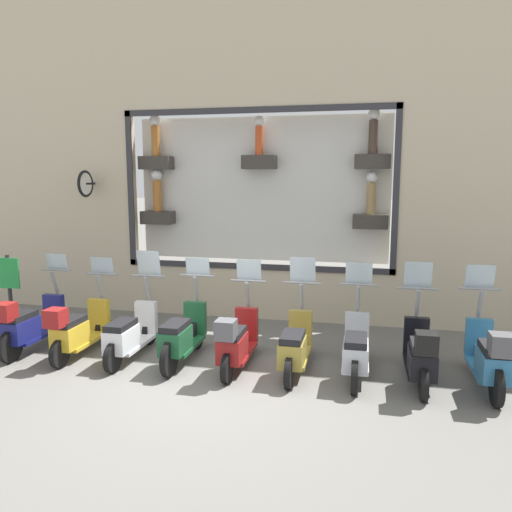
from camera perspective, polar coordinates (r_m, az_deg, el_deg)
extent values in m
plane|color=#66635E|center=(7.47, -5.82, -14.26)|extent=(120.00, 120.00, 0.00)
cube|color=beige|center=(10.62, 0.21, -4.15)|extent=(0.40, 5.59, 1.05)
cube|color=beige|center=(10.76, 0.23, 25.06)|extent=(0.40, 5.59, 3.21)
cube|color=#2D2D33|center=(10.22, -0.04, 16.36)|extent=(0.04, 5.59, 0.12)
cube|color=#2D2D33|center=(10.30, -0.04, -1.22)|extent=(0.04, 5.59, 0.12)
cube|color=#2D2D33|center=(9.92, 15.72, 7.17)|extent=(0.04, 0.12, 3.26)
cube|color=#2D2D33|center=(11.06, -14.14, 7.39)|extent=(0.04, 0.12, 3.26)
cube|color=silver|center=(10.69, 0.62, 7.61)|extent=(0.04, 5.35, 3.02)
cube|color=#38332D|center=(10.24, 13.16, 10.47)|extent=(0.36, 0.69, 0.28)
cylinder|color=#47382D|center=(10.27, 13.26, 13.07)|extent=(0.18, 0.18, 0.65)
sphere|color=white|center=(10.31, 13.35, 15.52)|extent=(0.24, 0.24, 0.24)
cube|color=#38332D|center=(10.47, 0.37, 10.67)|extent=(0.36, 0.69, 0.28)
cylinder|color=#CC4C23|center=(10.49, 0.37, 13.02)|extent=(0.16, 0.16, 0.58)
sphere|color=white|center=(10.53, 0.38, 15.17)|extent=(0.21, 0.21, 0.21)
cube|color=#38332D|center=(11.17, -11.34, 10.39)|extent=(0.36, 0.69, 0.28)
cylinder|color=#B26B2D|center=(11.19, -11.41, 12.75)|extent=(0.18, 0.18, 0.64)
sphere|color=white|center=(11.23, -11.48, 14.96)|extent=(0.23, 0.23, 0.23)
cube|color=#38332D|center=(10.28, 12.93, 3.87)|extent=(0.36, 0.69, 0.28)
cylinder|color=#9E7F4C|center=(10.25, 13.02, 6.40)|extent=(0.17, 0.17, 0.63)
sphere|color=white|center=(10.24, 13.10, 8.79)|extent=(0.23, 0.23, 0.23)
cube|color=#38332D|center=(11.20, -11.15, 4.34)|extent=(0.36, 0.69, 0.28)
cylinder|color=#B26B2D|center=(11.18, -11.22, 6.76)|extent=(0.19, 0.19, 0.67)
sphere|color=white|center=(11.17, -11.30, 9.10)|extent=(0.24, 0.24, 0.24)
cylinder|color=black|center=(11.32, -18.46, 7.85)|extent=(0.35, 0.05, 0.05)
torus|color=black|center=(11.17, -18.92, 7.82)|extent=(0.57, 0.06, 0.57)
cylinder|color=white|center=(11.17, -18.92, 7.82)|extent=(0.47, 0.03, 0.47)
cylinder|color=black|center=(8.54, 23.82, -10.13)|extent=(0.52, 0.09, 0.52)
cylinder|color=black|center=(7.36, 25.81, -13.33)|extent=(0.52, 0.09, 0.52)
cube|color=teal|center=(7.95, 24.73, -11.70)|extent=(1.02, 0.38, 0.06)
cube|color=teal|center=(7.53, 25.44, -11.18)|extent=(0.61, 0.35, 0.36)
cube|color=black|center=(7.46, 25.56, -9.52)|extent=(0.58, 0.31, 0.10)
cube|color=teal|center=(8.35, 24.08, -8.41)|extent=(0.12, 0.37, 0.56)
cylinder|color=gray|center=(8.29, 24.21, -5.01)|extent=(0.20, 0.06, 0.45)
cylinder|color=gray|center=(8.31, 24.21, -3.46)|extent=(0.04, 0.61, 0.04)
cube|color=silver|center=(8.32, 24.23, -2.14)|extent=(0.09, 0.42, 0.37)
cube|color=#4C4C51|center=(7.12, 26.23, -9.10)|extent=(0.28, 0.28, 0.28)
cylinder|color=black|center=(8.44, 17.65, -10.26)|extent=(0.44, 0.09, 0.44)
cylinder|color=black|center=(7.19, 18.62, -13.76)|extent=(0.44, 0.09, 0.44)
cube|color=black|center=(7.81, 18.09, -11.94)|extent=(1.02, 0.38, 0.06)
cube|color=black|center=(7.39, 18.45, -11.44)|extent=(0.61, 0.35, 0.36)
cube|color=black|center=(7.32, 18.54, -9.75)|extent=(0.58, 0.31, 0.10)
cube|color=black|center=(8.22, 17.83, -8.58)|extent=(0.12, 0.37, 0.56)
cylinder|color=gray|center=(8.16, 17.95, -5.12)|extent=(0.20, 0.06, 0.45)
cylinder|color=gray|center=(8.18, 17.98, -3.55)|extent=(0.04, 0.61, 0.04)
cube|color=silver|center=(8.18, 18.03, -2.04)|extent=(0.10, 0.42, 0.42)
cube|color=black|center=(6.94, 18.90, -9.40)|extent=(0.28, 0.28, 0.28)
cylinder|color=black|center=(8.37, 11.41, -9.98)|extent=(0.49, 0.09, 0.49)
cylinder|color=black|center=(7.15, 11.20, -13.36)|extent=(0.49, 0.09, 0.49)
cube|color=#B7BCC6|center=(7.76, 11.31, -11.62)|extent=(1.02, 0.38, 0.06)
cube|color=#B7BCC6|center=(7.34, 11.30, -11.11)|extent=(0.61, 0.35, 0.36)
cube|color=black|center=(7.26, 11.36, -9.40)|extent=(0.58, 0.31, 0.10)
cube|color=#B7BCC6|center=(8.18, 11.46, -8.26)|extent=(0.12, 0.37, 0.56)
cylinder|color=gray|center=(8.11, 11.58, -4.78)|extent=(0.20, 0.06, 0.45)
cylinder|color=gray|center=(8.13, 11.64, -3.20)|extent=(0.04, 0.61, 0.04)
cube|color=silver|center=(8.14, 11.68, -1.91)|extent=(0.09, 0.42, 0.35)
cylinder|color=black|center=(8.45, 5.19, -9.79)|extent=(0.46, 0.09, 0.46)
cylinder|color=black|center=(7.21, 3.80, -13.16)|extent=(0.46, 0.09, 0.46)
cube|color=olive|center=(7.83, 4.55, -11.42)|extent=(1.02, 0.38, 0.06)
cube|color=olive|center=(7.41, 4.17, -10.89)|extent=(0.61, 0.35, 0.36)
cube|color=black|center=(7.33, 4.19, -9.20)|extent=(0.58, 0.31, 0.10)
cube|color=olive|center=(8.24, 5.11, -8.10)|extent=(0.12, 0.37, 0.56)
cylinder|color=gray|center=(8.17, 5.22, -4.64)|extent=(0.20, 0.06, 0.45)
cylinder|color=gray|center=(8.19, 5.30, -3.08)|extent=(0.04, 0.60, 0.04)
cube|color=silver|center=(8.19, 5.36, -1.57)|extent=(0.10, 0.42, 0.42)
cylinder|color=black|center=(8.61, -0.87, -9.44)|extent=(0.44, 0.09, 0.44)
cylinder|color=black|center=(7.38, -3.33, -12.67)|extent=(0.44, 0.09, 0.44)
cube|color=maroon|center=(7.99, -1.99, -11.01)|extent=(1.02, 0.39, 0.06)
cube|color=maroon|center=(7.58, -2.72, -10.46)|extent=(0.61, 0.35, 0.36)
cube|color=black|center=(7.51, -2.73, -8.80)|extent=(0.58, 0.31, 0.10)
cube|color=maroon|center=(8.40, -1.08, -7.78)|extent=(0.12, 0.37, 0.56)
cylinder|color=gray|center=(8.33, -0.97, -4.39)|extent=(0.20, 0.06, 0.45)
cylinder|color=gray|center=(8.35, -0.87, -2.86)|extent=(0.04, 0.60, 0.04)
cube|color=silver|center=(8.35, -0.81, -1.58)|extent=(0.09, 0.42, 0.36)
cube|color=#4C4C51|center=(7.14, -3.47, -8.40)|extent=(0.28, 0.28, 0.28)
cylinder|color=black|center=(8.79, -6.74, -8.73)|extent=(0.55, 0.09, 0.55)
cylinder|color=black|center=(7.68, -9.87, -11.47)|extent=(0.55, 0.09, 0.55)
cube|color=#19512D|center=(8.23, -8.19, -10.10)|extent=(1.02, 0.39, 0.06)
cube|color=#19512D|center=(7.84, -9.20, -9.50)|extent=(0.61, 0.35, 0.36)
cube|color=black|center=(7.77, -9.24, -7.89)|extent=(0.58, 0.31, 0.10)
cube|color=#19512D|center=(8.63, -6.96, -7.02)|extent=(0.12, 0.37, 0.56)
cylinder|color=gray|center=(8.57, -6.87, -3.72)|extent=(0.20, 0.06, 0.45)
cylinder|color=gray|center=(8.59, -6.75, -2.23)|extent=(0.04, 0.60, 0.04)
cube|color=silver|center=(8.60, -6.68, -1.17)|extent=(0.08, 0.42, 0.30)
cylinder|color=black|center=(9.16, -12.07, -8.42)|extent=(0.46, 0.09, 0.46)
cylinder|color=black|center=(8.04, -16.05, -11.09)|extent=(0.46, 0.09, 0.46)
cube|color=silver|center=(8.60, -13.92, -9.75)|extent=(1.02, 0.38, 0.06)
cube|color=silver|center=(8.22, -15.14, -9.14)|extent=(0.61, 0.35, 0.36)
cube|color=black|center=(8.15, -15.20, -7.60)|extent=(0.58, 0.31, 0.10)
cube|color=silver|center=(8.97, -12.45, -6.82)|extent=(0.12, 0.37, 0.56)
cylinder|color=gray|center=(8.91, -12.37, -3.65)|extent=(0.20, 0.06, 0.45)
cylinder|color=gray|center=(8.93, -12.23, -2.22)|extent=(0.04, 0.60, 0.04)
cube|color=silver|center=(8.93, -12.17, -0.77)|extent=(0.11, 0.42, 0.44)
cylinder|color=black|center=(9.57, -17.03, -7.92)|extent=(0.45, 0.09, 0.45)
cylinder|color=black|center=(8.49, -21.53, -10.34)|extent=(0.45, 0.09, 0.45)
cube|color=gold|center=(9.02, -19.13, -9.13)|extent=(1.02, 0.38, 0.06)
cube|color=gold|center=(8.66, -20.50, -8.51)|extent=(0.61, 0.35, 0.36)
cube|color=black|center=(8.60, -20.59, -7.05)|extent=(0.58, 0.31, 0.10)
cube|color=gold|center=(9.38, -17.49, -6.38)|extent=(0.12, 0.37, 0.56)
cylinder|color=gray|center=(9.32, -17.43, -3.34)|extent=(0.20, 0.06, 0.45)
cylinder|color=gray|center=(9.34, -17.28, -1.97)|extent=(0.04, 0.61, 0.04)
cube|color=silver|center=(9.35, -17.20, -1.02)|extent=(0.08, 0.42, 0.30)
cube|color=maroon|center=(8.28, -21.94, -6.58)|extent=(0.28, 0.28, 0.28)
cylinder|color=black|center=(10.00, -21.68, -7.21)|extent=(0.52, 0.09, 0.52)
cylinder|color=black|center=(9.02, -26.27, -9.27)|extent=(0.52, 0.09, 0.52)
cube|color=navy|center=(9.50, -23.84, -8.27)|extent=(1.02, 0.38, 0.06)
cube|color=navy|center=(9.16, -25.31, -7.63)|extent=(0.61, 0.35, 0.36)
cube|color=black|center=(9.10, -25.41, -6.24)|extent=(0.58, 0.31, 0.10)
cube|color=navy|center=(9.85, -22.09, -5.70)|extent=(0.12, 0.37, 0.56)
cylinder|color=gray|center=(9.79, -22.03, -2.80)|extent=(0.20, 0.06, 0.45)
cylinder|color=gray|center=(9.81, -21.88, -1.50)|extent=(0.04, 0.61, 0.04)
cube|color=silver|center=(9.82, -21.80, -0.59)|extent=(0.08, 0.42, 0.30)
cube|color=maroon|center=(8.82, -26.75, -5.73)|extent=(0.28, 0.28, 0.28)
cylinder|color=#232326|center=(10.22, -25.95, -8.60)|extent=(0.36, 0.36, 0.02)
cylinder|color=#232326|center=(10.02, -26.25, -4.35)|extent=(0.07, 0.07, 1.58)
cube|color=#1E8438|center=(9.92, -26.51, -1.76)|extent=(0.03, 0.45, 0.55)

